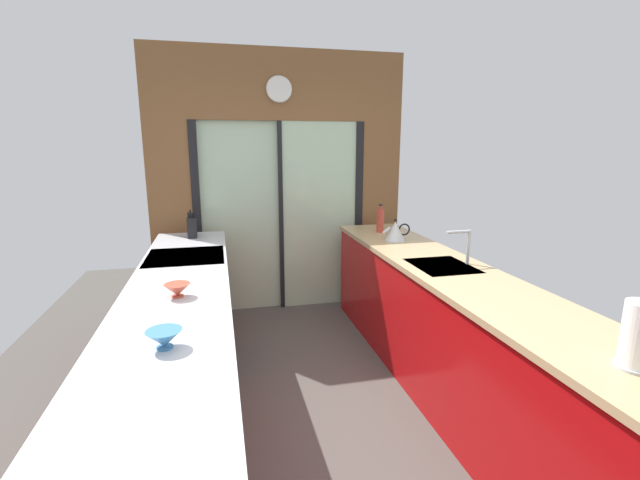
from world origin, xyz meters
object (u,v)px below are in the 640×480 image
mixing_bowl_far (177,290)px  soap_bottle (380,220)px  knife_block (192,227)px  kettle (395,231)px  paper_towel_roll (639,336)px  mixing_bowl_near (164,339)px  oven_range (190,312)px

mixing_bowl_far → soap_bottle: size_ratio=0.53×
mixing_bowl_far → knife_block: (-0.00, 1.65, 0.05)m
kettle → paper_towel_roll: size_ratio=0.90×
mixing_bowl_far → knife_block: knife_block is taller
knife_block → paper_towel_roll: size_ratio=0.87×
mixing_bowl_near → soap_bottle: 2.77m
oven_range → paper_towel_roll: bearing=-50.6°
oven_range → soap_bottle: bearing=16.4°
mixing_bowl_near → soap_bottle: (1.78, 2.13, 0.08)m
mixing_bowl_near → mixing_bowl_far: mixing_bowl_near is taller
soap_bottle → kettle: bearing=-89.7°
mixing_bowl_far → kettle: bearing=31.8°
mixing_bowl_far → paper_towel_roll: (1.78, -1.24, 0.09)m
mixing_bowl_near → paper_towel_roll: 1.88m
kettle → mixing_bowl_far: bearing=-148.2°
mixing_bowl_near → kettle: bearing=44.5°
mixing_bowl_near → knife_block: size_ratio=0.59×
mixing_bowl_near → mixing_bowl_far: size_ratio=1.05×
mixing_bowl_far → knife_block: 1.65m
knife_block → kettle: (1.78, -0.55, -0.01)m
soap_bottle → paper_towel_roll: bearing=-90.0°
oven_range → soap_bottle: (1.80, 0.53, 0.58)m
mixing_bowl_far → paper_towel_roll: bearing=-34.8°
kettle → paper_towel_roll: paper_towel_roll is taller
mixing_bowl_far → knife_block: size_ratio=0.56×
mixing_bowl_near → kettle: 2.50m
oven_range → mixing_bowl_far: bearing=-88.9°
mixing_bowl_near → kettle: (1.78, 1.75, 0.04)m
knife_block → kettle: 1.86m
mixing_bowl_near → kettle: kettle is taller
oven_range → paper_towel_roll: 2.89m
mixing_bowl_far → kettle: size_ratio=0.55×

